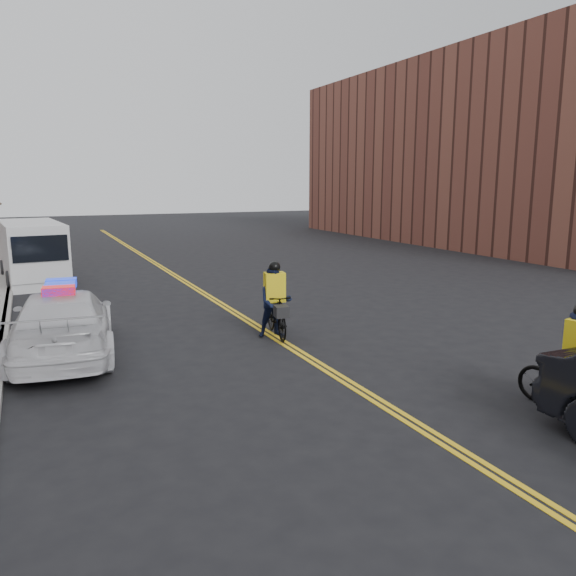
# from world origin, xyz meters

# --- Properties ---
(ground) EXTENTS (120.00, 120.00, 0.00)m
(ground) POSITION_xyz_m (0.00, 0.00, 0.00)
(ground) COLOR black
(ground) RESTS_ON ground
(center_line_left) EXTENTS (0.10, 60.00, 0.01)m
(center_line_left) POSITION_xyz_m (-0.08, 8.00, 0.01)
(center_line_left) COLOR yellow
(center_line_left) RESTS_ON ground
(center_line_right) EXTENTS (0.10, 60.00, 0.01)m
(center_line_right) POSITION_xyz_m (0.08, 8.00, 0.01)
(center_line_right) COLOR yellow
(center_line_right) RESTS_ON ground
(curb) EXTENTS (0.20, 60.00, 0.15)m
(curb) POSITION_xyz_m (-6.00, 8.00, 0.07)
(curb) COLOR gray
(curb) RESTS_ON ground
(building_across) EXTENTS (12.00, 30.00, 11.00)m
(building_across) POSITION_xyz_m (22.00, 18.00, 5.50)
(building_across) COLOR brown
(building_across) RESTS_ON ground
(police_cruiser) EXTENTS (2.56, 5.21, 1.62)m
(police_cruiser) POSITION_xyz_m (-4.74, 3.82, 0.74)
(police_cruiser) COLOR silver
(police_cruiser) RESTS_ON ground
(cargo_van) EXTENTS (2.45, 5.55, 2.26)m
(cargo_van) POSITION_xyz_m (-5.18, 14.31, 1.10)
(cargo_van) COLOR silver
(cargo_van) RESTS_ON ground
(cyclist_far) EXTENTS (0.93, 1.90, 1.86)m
(cyclist_far) POSITION_xyz_m (0.05, 3.36, 0.73)
(cyclist_far) COLOR black
(cyclist_far) RESTS_ON ground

